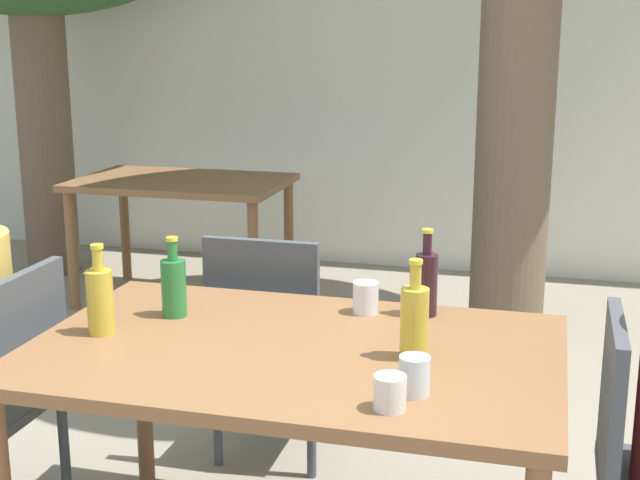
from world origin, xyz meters
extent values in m
cube|color=white|center=(0.00, 3.75, 1.40)|extent=(10.00, 0.08, 2.80)
cylinder|color=brown|center=(0.50, 2.18, 1.28)|extent=(0.38, 0.38, 2.55)
cylinder|color=brown|center=(-2.64, 2.98, 0.93)|extent=(0.36, 0.36, 1.87)
cube|color=brown|center=(0.00, 0.00, 0.75)|extent=(1.55, 1.00, 0.04)
cylinder|color=brown|center=(-0.72, 0.44, 0.36)|extent=(0.06, 0.06, 0.73)
cylinder|color=brown|center=(0.72, 0.44, 0.36)|extent=(0.06, 0.06, 0.73)
cube|color=brown|center=(-1.48, 2.58, 0.75)|extent=(1.27, 0.81, 0.04)
cylinder|color=brown|center=(-2.05, 2.24, 0.36)|extent=(0.06, 0.06, 0.73)
cylinder|color=brown|center=(-0.91, 2.24, 0.36)|extent=(0.06, 0.06, 0.73)
cylinder|color=brown|center=(-2.05, 2.92, 0.36)|extent=(0.06, 0.06, 0.73)
cylinder|color=brown|center=(-0.91, 2.92, 0.36)|extent=(0.06, 0.06, 0.73)
cube|color=#474C51|center=(-0.90, 0.00, 0.70)|extent=(0.04, 0.44, 0.45)
cylinder|color=#474C51|center=(-0.91, 0.19, 0.22)|extent=(0.04, 0.04, 0.44)
cube|color=#474C51|center=(0.90, 0.00, 0.70)|extent=(0.04, 0.44, 0.45)
cube|color=#474C51|center=(-0.31, 0.82, 0.46)|extent=(0.44, 0.44, 0.04)
cube|color=#474C51|center=(-0.31, 0.62, 0.70)|extent=(0.44, 0.04, 0.45)
cylinder|color=#474C51|center=(-0.12, 1.01, 0.22)|extent=(0.04, 0.04, 0.44)
cylinder|color=#474C51|center=(-0.50, 1.01, 0.22)|extent=(0.04, 0.04, 0.44)
cylinder|color=#474C51|center=(-0.12, 0.63, 0.22)|extent=(0.04, 0.04, 0.44)
cylinder|color=#474C51|center=(-0.50, 0.63, 0.22)|extent=(0.04, 0.04, 0.44)
cylinder|color=#331923|center=(0.33, 0.39, 0.87)|extent=(0.07, 0.07, 0.20)
cylinder|color=#331923|center=(0.33, 0.39, 1.01)|extent=(0.03, 0.03, 0.07)
cylinder|color=gold|center=(0.33, 0.39, 1.05)|extent=(0.03, 0.03, 0.01)
cylinder|color=gold|center=(0.35, 0.00, 0.87)|extent=(0.08, 0.08, 0.20)
cylinder|color=gold|center=(0.35, 0.00, 1.01)|extent=(0.03, 0.03, 0.07)
cylinder|color=gold|center=(0.35, 0.00, 1.05)|extent=(0.04, 0.04, 0.01)
cylinder|color=gold|center=(-0.60, -0.04, 0.87)|extent=(0.08, 0.08, 0.20)
cylinder|color=gold|center=(-0.60, -0.04, 1.00)|extent=(0.03, 0.03, 0.07)
cylinder|color=gold|center=(-0.60, -0.04, 1.04)|extent=(0.04, 0.04, 0.01)
cylinder|color=#287A38|center=(-0.45, 0.17, 0.86)|extent=(0.08, 0.08, 0.19)
cylinder|color=#287A38|center=(-0.45, 0.17, 0.99)|extent=(0.03, 0.03, 0.06)
cylinder|color=gold|center=(-0.45, 0.17, 1.02)|extent=(0.04, 0.04, 0.01)
cylinder|color=silver|center=(0.40, -0.25, 0.82)|extent=(0.08, 0.08, 0.10)
cylinder|color=white|center=(0.14, 0.36, 0.82)|extent=(0.08, 0.08, 0.10)
cylinder|color=silver|center=(0.35, -0.36, 0.81)|extent=(0.08, 0.08, 0.09)
camera|label=1|loc=(0.71, -2.36, 1.69)|focal=50.00mm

